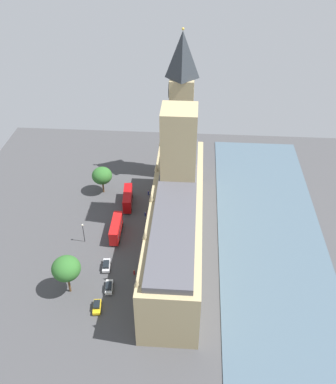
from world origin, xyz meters
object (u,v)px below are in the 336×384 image
Objects in this scene: double_decker_bus_far_end at (116,228)px; pedestrian_kerbside at (148,193)px; clock_tower at (181,106)px; pedestrian_by_river_gate at (145,214)px; car_yellow_cab_opposite_hall at (97,306)px; double_decker_bus_corner at (128,198)px; car_white_midblock at (109,287)px; street_lamp_slot_10 at (83,230)px; car_silver_leading at (106,265)px; pedestrian_under_trees at (134,272)px; parliament_building at (176,214)px; plane_tree_near_tower at (102,176)px; plane_tree_trailing at (66,269)px.

pedestrian_kerbside is at bearing -110.61° from double_decker_bus_far_end.
pedestrian_by_river_gate is (9.46, 23.99, -24.86)m from clock_tower.
double_decker_bus_far_end reaches higher than car_yellow_cab_opposite_hall.
double_decker_bus_corner is at bearing -42.16° from pedestrian_kerbside.
double_decker_bus_far_end is 2.27× the size of car_white_midblock.
pedestrian_kerbside is (-5.51, -40.58, -0.16)m from car_white_midblock.
street_lamp_slot_10 is at bearing 55.41° from clock_tower.
car_silver_leading is (17.23, 46.38, -24.65)m from clock_tower.
car_white_midblock is at bearing 169.09° from pedestrian_under_trees.
pedestrian_under_trees is (-7.10, 14.85, -1.96)m from double_decker_bus_far_end.
parliament_building reaches higher than pedestrian_kerbside.
pedestrian_under_trees is 19.80m from street_lamp_slot_10.
clock_tower is at bearing 67.71° from car_white_midblock.
double_decker_bus_far_end is 13.18m from car_silver_leading.
parliament_building is 13.11× the size of car_silver_leading.
pedestrian_by_river_gate is at bearing -141.31° from street_lamp_slot_10.
parliament_building is at bearing 27.88° from pedestrian_kerbside.
plane_tree_near_tower is (7.28, -33.84, 5.51)m from car_silver_leading.
car_yellow_cab_opposite_hall is 2.90× the size of pedestrian_by_river_gate.
double_decker_bus_corner is 1.68× the size of street_lamp_slot_10.
double_decker_bus_far_end is 1.15× the size of plane_tree_near_tower.
pedestrian_by_river_gate is 0.24× the size of street_lamp_slot_10.
car_silver_leading is (17.71, 11.16, -9.38)m from parliament_building.
pedestrian_by_river_gate is at bearing -129.27° from double_decker_bus_far_end.
double_decker_bus_corner is at bearing 45.67° from pedestrian_under_trees.
clock_tower reaches higher than pedestrian_under_trees.
clock_tower is at bearing 146.79° from pedestrian_kerbside.
pedestrian_by_river_gate is at bearing 4.34° from pedestrian_kerbside.
street_lamp_slot_10 is (8.06, -9.72, 3.55)m from car_silver_leading.
street_lamp_slot_10 is (0.52, -18.25, -3.43)m from plane_tree_trailing.
street_lamp_slot_10 is (25.76, 1.44, -5.83)m from parliament_building.
pedestrian_kerbside reaches higher than pedestrian_by_river_gate.
car_white_midblock reaches higher than pedestrian_by_river_gate.
plane_tree_trailing is at bearing 91.64° from street_lamp_slot_10.
parliament_building is 24.11m from double_decker_bus_corner.
pedestrian_under_trees is at bearing 112.67° from plane_tree_near_tower.
pedestrian_under_trees is 24.19m from pedestrian_by_river_gate.
car_white_midblock is 6.50m from car_yellow_cab_opposite_hall.
pedestrian_by_river_gate is (-0.22, 10.87, -0.04)m from pedestrian_kerbside.
street_lamp_slot_10 is at bearing -45.32° from pedestrian_by_river_gate.
double_decker_bus_corner is 1.17× the size of plane_tree_near_tower.
double_decker_bus_far_end is at bearing 79.88° from double_decker_bus_corner.
plane_tree_near_tower is (7.57, -47.41, 5.52)m from car_yellow_cab_opposite_hall.
parliament_building reaches higher than pedestrian_by_river_gate.
car_silver_leading is 13.58m from car_yellow_cab_opposite_hall.
clock_tower reaches higher than street_lamp_slot_10.
pedestrian_under_trees is (-0.05, 35.06, -0.06)m from pedestrian_kerbside.
double_decker_bus_corner is (15.98, -16.35, -7.64)m from parliament_building.
parliament_building is at bearing 47.49° from pedestrian_by_river_gate.
plane_tree_trailing is (9.58, 1.22, 6.99)m from car_white_midblock.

